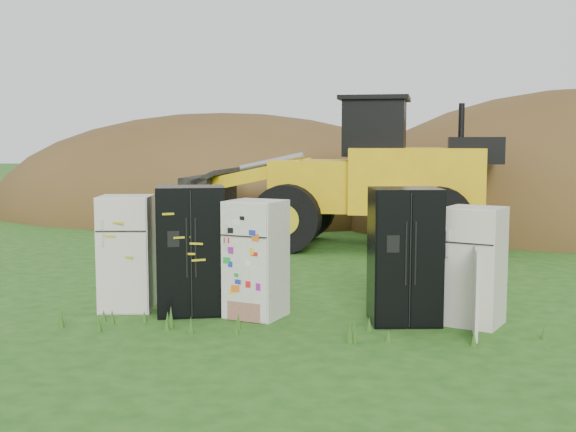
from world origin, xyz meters
name	(u,v)px	position (x,y,z in m)	size (l,w,h in m)	color
ground	(298,317)	(0.00, 0.00, 0.00)	(120.00, 120.00, 0.00)	#1F4F15
fridge_leftmost	(127,253)	(-2.50, 0.04, 0.82)	(0.73, 0.70, 1.65)	beige
fridge_black_side	(191,250)	(-1.53, 0.01, 0.90)	(0.94, 0.74, 1.79)	black
fridge_sticker	(256,259)	(-0.58, -0.04, 0.81)	(0.72, 0.66, 1.61)	silver
fridge_black_right	(405,256)	(1.44, -0.01, 0.90)	(0.90, 0.75, 1.81)	black
fridge_open_door	(474,266)	(2.35, 0.04, 0.78)	(0.71, 0.65, 1.56)	beige
wheel_loader	(337,172)	(-0.20, 6.78, 1.70)	(7.04, 2.85, 3.41)	#CF990D
dirt_mound_left	(223,211)	(-4.97, 14.46, 0.00)	(16.18, 12.13, 6.73)	#4A3418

